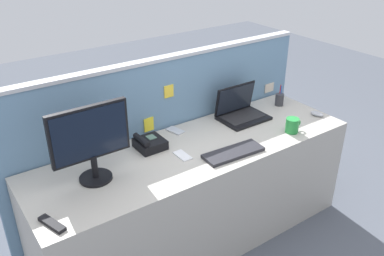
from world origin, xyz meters
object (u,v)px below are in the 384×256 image
at_px(desk_phone, 149,143).
at_px(cell_phone_white_slab, 182,156).
at_px(coffee_mug, 292,125).
at_px(computer_mouse_right_hand, 317,114).
at_px(tv_remote, 52,224).
at_px(laptop, 240,110).
at_px(cell_phone_silver_slab, 175,131).
at_px(desktop_monitor, 90,139).
at_px(keyboard_main, 233,153).
at_px(pen_cup, 279,99).

xyz_separation_m(desk_phone, cell_phone_white_slab, (0.12, -0.21, -0.03)).
bearing_deg(coffee_mug, computer_mouse_right_hand, 11.79).
bearing_deg(cell_phone_white_slab, computer_mouse_right_hand, -4.30).
bearing_deg(tv_remote, coffee_mug, -17.62).
distance_m(laptop, cell_phone_silver_slab, 0.53).
bearing_deg(computer_mouse_right_hand, cell_phone_white_slab, 164.70).
xyz_separation_m(desktop_monitor, cell_phone_silver_slab, (0.69, 0.22, -0.25)).
bearing_deg(desktop_monitor, cell_phone_white_slab, -8.83).
bearing_deg(computer_mouse_right_hand, laptop, 136.95).
xyz_separation_m(desk_phone, cell_phone_silver_slab, (0.27, 0.10, -0.03)).
height_order(keyboard_main, cell_phone_silver_slab, keyboard_main).
height_order(laptop, keyboard_main, laptop).
distance_m(laptop, computer_mouse_right_hand, 0.59).
relative_size(desktop_monitor, pen_cup, 2.75).
relative_size(desktop_monitor, keyboard_main, 1.12).
xyz_separation_m(laptop, tv_remote, (-1.54, -0.40, -0.05)).
height_order(pen_cup, cell_phone_silver_slab, pen_cup).
bearing_deg(desk_phone, coffee_mug, -21.97).
bearing_deg(cell_phone_silver_slab, keyboard_main, -87.69).
xyz_separation_m(keyboard_main, pen_cup, (0.79, 0.37, 0.04)).
distance_m(desktop_monitor, coffee_mug, 1.39).
distance_m(cell_phone_silver_slab, cell_phone_white_slab, 0.34).
relative_size(laptop, cell_phone_silver_slab, 2.68).
xyz_separation_m(computer_mouse_right_hand, coffee_mug, (-0.35, -0.07, 0.04)).
bearing_deg(cell_phone_silver_slab, coffee_mug, -48.95).
distance_m(computer_mouse_right_hand, cell_phone_white_slab, 1.16).
distance_m(pen_cup, cell_phone_white_slab, 1.09).
bearing_deg(desk_phone, pen_cup, 0.15).
xyz_separation_m(pen_cup, cell_phone_white_slab, (-1.07, -0.21, -0.04)).
bearing_deg(desk_phone, laptop, 0.93).
xyz_separation_m(desk_phone, keyboard_main, (0.40, -0.37, -0.02)).
bearing_deg(pen_cup, cell_phone_silver_slab, 173.90).
relative_size(pen_cup, cell_phone_white_slab, 1.24).
relative_size(keyboard_main, cell_phone_silver_slab, 3.09).
relative_size(cell_phone_silver_slab, coffee_mug, 1.01).
distance_m(desk_phone, keyboard_main, 0.54).
distance_m(computer_mouse_right_hand, coffee_mug, 0.36).
bearing_deg(coffee_mug, desktop_monitor, 169.51).
bearing_deg(tv_remote, computer_mouse_right_hand, -15.61).
distance_m(desk_phone, computer_mouse_right_hand, 1.31).
bearing_deg(coffee_mug, keyboard_main, 179.76).
height_order(cell_phone_white_slab, coffee_mug, coffee_mug).
height_order(keyboard_main, pen_cup, pen_cup).
height_order(desk_phone, cell_phone_white_slab, desk_phone).
xyz_separation_m(keyboard_main, coffee_mug, (0.53, -0.00, 0.04)).
height_order(laptop, pen_cup, laptop).
distance_m(desktop_monitor, cell_phone_white_slab, 0.61).
relative_size(desk_phone, cell_phone_silver_slab, 1.36).
bearing_deg(keyboard_main, computer_mouse_right_hand, 8.26).
height_order(desk_phone, keyboard_main, desk_phone).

